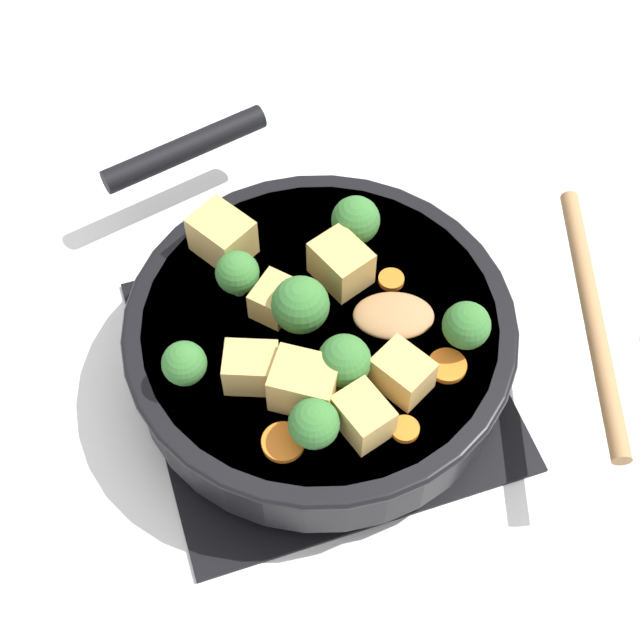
{
  "coord_description": "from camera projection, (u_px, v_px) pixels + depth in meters",
  "views": [
    {
      "loc": [
        0.13,
        0.4,
        0.71
      ],
      "look_at": [
        0.0,
        0.0,
        0.09
      ],
      "focal_mm": 50.0,
      "sensor_mm": 36.0,
      "label": 1
    }
  ],
  "objects": [
    {
      "name": "ground_plane",
      "position": [
        320.0,
        373.0,
        0.82
      ],
      "size": [
        2.4,
        2.4,
        0.0
      ],
      "primitive_type": "plane",
      "color": "white"
    },
    {
      "name": "front_burner_grate",
      "position": [
        320.0,
        366.0,
        0.81
      ],
      "size": [
        0.31,
        0.31,
        0.03
      ],
      "color": "black",
      "rests_on": "ground_plane"
    },
    {
      "name": "skillet_pan",
      "position": [
        319.0,
        336.0,
        0.77
      ],
      "size": [
        0.34,
        0.44,
        0.06
      ],
      "color": "black",
      "rests_on": "front_burner_grate"
    },
    {
      "name": "wooden_spoon",
      "position": [
        512.0,
        316.0,
        0.74
      ],
      "size": [
        0.25,
        0.26,
        0.02
      ],
      "color": "#A87A4C",
      "rests_on": "skillet_pan"
    },
    {
      "name": "tofu_cube_center_large",
      "position": [
        251.0,
        368.0,
        0.7
      ],
      "size": [
        0.05,
        0.05,
        0.03
      ],
      "primitive_type": "cube",
      "rotation": [
        0.0,
        0.0,
        2.77
      ],
      "color": "tan",
      "rests_on": "skillet_pan"
    },
    {
      "name": "tofu_cube_near_handle",
      "position": [
        402.0,
        373.0,
        0.7
      ],
      "size": [
        0.05,
        0.05,
        0.03
      ],
      "primitive_type": "cube",
      "rotation": [
        0.0,
        0.0,
        5.22
      ],
      "color": "tan",
      "rests_on": "skillet_pan"
    },
    {
      "name": "tofu_cube_east_chunk",
      "position": [
        222.0,
        236.0,
        0.77
      ],
      "size": [
        0.06,
        0.06,
        0.04
      ],
      "primitive_type": "cube",
      "rotation": [
        0.0,
        0.0,
        2.1
      ],
      "color": "tan",
      "rests_on": "skillet_pan"
    },
    {
      "name": "tofu_cube_west_chunk",
      "position": [
        341.0,
        263.0,
        0.76
      ],
      "size": [
        0.05,
        0.06,
        0.04
      ],
      "primitive_type": "cube",
      "rotation": [
        0.0,
        0.0,
        5.08
      ],
      "color": "tan",
      "rests_on": "skillet_pan"
    },
    {
      "name": "tofu_cube_back_piece",
      "position": [
        274.0,
        299.0,
        0.74
      ],
      "size": [
        0.05,
        0.05,
        0.03
      ],
      "primitive_type": "cube",
      "rotation": [
        0.0,
        0.0,
        3.88
      ],
      "color": "tan",
      "rests_on": "skillet_pan"
    },
    {
      "name": "tofu_cube_front_piece",
      "position": [
        359.0,
        417.0,
        0.68
      ],
      "size": [
        0.04,
        0.05,
        0.03
      ],
      "primitive_type": "cube",
      "rotation": [
        0.0,
        0.0,
        1.87
      ],
      "color": "tan",
      "rests_on": "skillet_pan"
    },
    {
      "name": "tofu_cube_mid_small",
      "position": [
        304.0,
        384.0,
        0.69
      ],
      "size": [
        0.06,
        0.06,
        0.04
      ],
      "primitive_type": "cube",
      "rotation": [
        0.0,
        0.0,
        2.55
      ],
      "color": "tan",
      "rests_on": "skillet_pan"
    },
    {
      "name": "broccoli_floret_near_spoon",
      "position": [
        466.0,
        326.0,
        0.71
      ],
      "size": [
        0.04,
        0.04,
        0.05
      ],
      "color": "#709956",
      "rests_on": "skillet_pan"
    },
    {
      "name": "broccoli_floret_center_top",
      "position": [
        184.0,
        364.0,
        0.7
      ],
      "size": [
        0.04,
        0.04,
        0.04
      ],
      "color": "#709956",
      "rests_on": "skillet_pan"
    },
    {
      "name": "broccoli_floret_east_rim",
      "position": [
        314.0,
        424.0,
        0.66
      ],
      "size": [
        0.04,
        0.04,
        0.05
      ],
      "color": "#709956",
      "rests_on": "skillet_pan"
    },
    {
      "name": "broccoli_floret_west_rim",
      "position": [
        302.0,
        309.0,
        0.72
      ],
      "size": [
        0.05,
        0.05,
        0.05
      ],
      "color": "#709956",
      "rests_on": "skillet_pan"
    },
    {
      "name": "broccoli_floret_north_edge",
      "position": [
        356.0,
        220.0,
        0.77
      ],
      "size": [
        0.04,
        0.04,
        0.05
      ],
      "color": "#709956",
      "rests_on": "skillet_pan"
    },
    {
      "name": "broccoli_floret_south_cluster",
      "position": [
        237.0,
        273.0,
        0.74
      ],
      "size": [
        0.04,
        0.04,
        0.04
      ],
      "color": "#709956",
      "rests_on": "skillet_pan"
    },
    {
      "name": "broccoli_floret_mid_floret",
      "position": [
        343.0,
        362.0,
        0.69
      ],
      "size": [
        0.04,
        0.04,
        0.05
      ],
      "color": "#709956",
      "rests_on": "skillet_pan"
    },
    {
      "name": "carrot_slice_orange_thin",
      "position": [
        283.0,
        442.0,
        0.68
      ],
      "size": [
        0.03,
        0.03,
        0.01
      ],
      "primitive_type": "cylinder",
      "color": "orange",
      "rests_on": "skillet_pan"
    },
    {
      "name": "carrot_slice_near_center",
      "position": [
        391.0,
        280.0,
        0.77
      ],
      "size": [
        0.02,
        0.02,
        0.01
      ],
      "primitive_type": "cylinder",
      "color": "orange",
      "rests_on": "skillet_pan"
    },
    {
      "name": "carrot_slice_edge_slice",
      "position": [
        447.0,
        366.0,
        0.72
      ],
      "size": [
        0.03,
        0.03,
        0.01
      ],
      "primitive_type": "cylinder",
      "color": "orange",
      "rests_on": "skillet_pan"
    },
    {
      "name": "carrot_slice_under_broccoli",
      "position": [
        405.0,
        429.0,
        0.69
      ],
      "size": [
        0.02,
        0.02,
        0.01
      ],
      "primitive_type": "cylinder",
      "color": "orange",
      "rests_on": "skillet_pan"
    }
  ]
}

